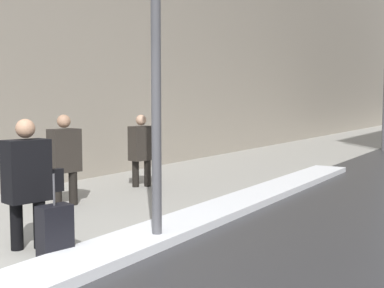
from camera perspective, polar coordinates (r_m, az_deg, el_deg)
The scene contains 6 objects.
sidewalk_slab at distance 18.63m, azimuth 14.44°, elevation -0.56°, with size 4.00×80.00×0.01m.
snow_bank_curb at distance 8.15m, azimuth 5.70°, elevation -6.91°, with size 0.77×10.02×0.12m.
pedestrian_with_shoulder_bag at distance 5.93m, azimuth -18.87°, elevation -3.81°, with size 0.38×0.73×1.54m.
pedestrian_in_glasses at distance 8.27m, azimuth -14.87°, elevation -1.33°, with size 0.38×0.54×1.53m.
pedestrian_nearside at distance 9.84m, azimuth -6.03°, elevation -0.37°, with size 0.37×0.53×1.49m.
rolling_suitcase at distance 5.60m, azimuth -15.93°, elevation -9.98°, with size 0.28×0.40×0.95m.
Camera 1 is at (3.88, -2.59, 1.72)m, focal length 45.00 mm.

